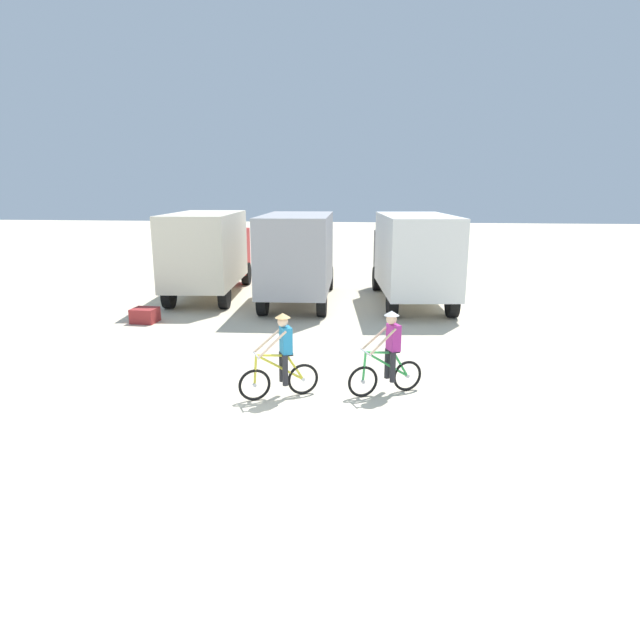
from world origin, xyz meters
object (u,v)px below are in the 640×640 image
Objects in this scene: box_truck_white_box at (413,254)px; cyclist_orange_shirt at (281,359)px; box_truck_cream_rv at (209,250)px; cyclist_cowboy_hat at (389,356)px; box_truck_grey_hauler at (299,253)px; supply_crate at (145,315)px.

box_truck_white_box reaches higher than cyclist_orange_shirt.
box_truck_cream_rv is at bearing 176.09° from box_truck_white_box.
cyclist_cowboy_hat is at bearing 11.30° from cyclist_orange_shirt.
box_truck_cream_rv is 12.22m from cyclist_cowboy_hat.
box_truck_cream_rv is 11.49m from cyclist_orange_shirt.
cyclist_orange_shirt and cyclist_cowboy_hat have the same top height.
box_truck_grey_hauler is 0.98× the size of box_truck_white_box.
box_truck_cream_rv is 3.80× the size of cyclist_cowboy_hat.
box_truck_grey_hauler is 3.76× the size of cyclist_cowboy_hat.
box_truck_cream_rv is at bearing 125.08° from cyclist_cowboy_hat.
cyclist_orange_shirt is at bearing -108.12° from box_truck_white_box.
box_truck_cream_rv is 8.93× the size of supply_crate.
box_truck_grey_hauler is 4.27m from box_truck_white_box.
cyclist_cowboy_hat is at bearing -70.45° from box_truck_grey_hauler.
supply_crate is at bearing 133.43° from cyclist_orange_shirt.
cyclist_cowboy_hat is (3.26, -9.19, -1.03)m from box_truck_grey_hauler.
cyclist_orange_shirt is 1.00× the size of cyclist_cowboy_hat.
box_truck_cream_rv reaches higher than supply_crate.
box_truck_white_box is 9.80m from supply_crate.
box_truck_cream_rv is at bearing 114.67° from cyclist_orange_shirt.
cyclist_cowboy_hat is at bearing -96.10° from box_truck_white_box.
box_truck_grey_hauler and box_truck_white_box have the same top height.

